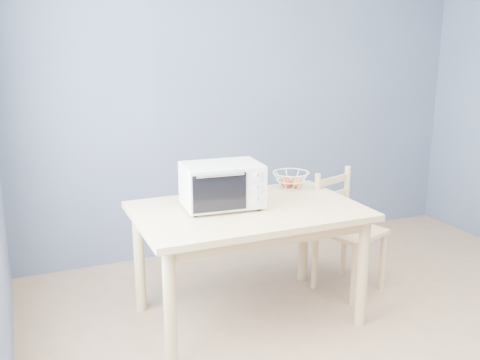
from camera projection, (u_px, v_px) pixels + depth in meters
name	position (u px, v px, depth m)	size (l,w,h in m)	color
room	(448.00, 142.00, 2.51)	(4.01, 4.51, 2.61)	#A3825A
dining_table	(248.00, 223.00, 3.36)	(1.40, 0.90, 0.75)	#DBB783
toaster_oven	(219.00, 185.00, 3.29)	(0.50, 0.38, 0.28)	white
fruit_basket	(290.00, 180.00, 3.76)	(0.30, 0.30, 0.12)	white
dining_chair	(345.00, 232.00, 3.84)	(0.51, 0.51, 0.86)	#DBB783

